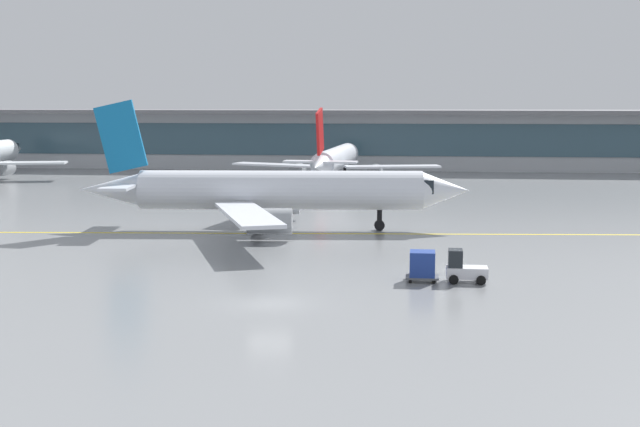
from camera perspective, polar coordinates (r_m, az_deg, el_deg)
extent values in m
plane|color=gray|center=(49.36, -3.37, -5.99)|extent=(400.00, 400.00, 0.00)
cube|color=yellow|center=(74.19, -2.81, -1.33)|extent=(109.72, 8.53, 0.01)
cube|color=#B2B7BC|center=(140.48, 2.59, 4.82)|extent=(202.12, 8.00, 9.00)
cube|color=#385666|center=(136.39, 2.50, 4.92)|extent=(194.04, 0.16, 5.04)
cube|color=slate|center=(138.82, 2.57, 6.76)|extent=(210.21, 11.00, 0.60)
cone|color=white|center=(145.39, -19.58, 4.05)|extent=(3.34, 4.13, 3.15)
cube|color=black|center=(143.04, -20.08, 4.14)|extent=(2.73, 3.11, 1.16)
cube|color=white|center=(127.47, -19.53, 3.18)|extent=(14.02, 6.18, 0.27)
cylinder|color=#999EA3|center=(130.12, -20.27, 2.82)|extent=(2.22, 3.61, 2.05)
cylinder|color=silver|center=(119.11, 1.09, 3.67)|extent=(4.90, 22.64, 3.12)
cone|color=silver|center=(132.03, 2.00, 4.07)|extent=(3.25, 3.97, 2.96)
cube|color=black|center=(129.54, 1.84, 4.17)|extent=(2.65, 2.99, 1.09)
cone|color=silver|center=(105.62, -0.10, 3.15)|extent=(3.04, 5.19, 2.65)
cube|color=silver|center=(118.92, -2.86, 3.24)|extent=(13.06, 7.27, 0.26)
cylinder|color=#999EA3|center=(119.78, -1.51, 2.87)|extent=(2.18, 3.45, 1.93)
cube|color=silver|center=(116.35, 4.83, 3.12)|extent=(13.17, 5.43, 0.26)
cylinder|color=#999EA3|center=(118.05, 3.65, 2.78)|extent=(2.18, 3.45, 1.93)
cube|color=red|center=(106.35, -0.01, 5.46)|extent=(0.66, 4.22, 5.87)
cube|color=silver|center=(107.36, -1.18, 3.47)|extent=(4.75, 2.56, 0.22)
cube|color=silver|center=(106.54, 1.24, 3.44)|extent=(4.75, 2.56, 0.22)
cylinder|color=black|center=(127.04, 1.65, 2.85)|extent=(0.40, 0.40, 1.65)
cylinder|color=black|center=(127.08, 1.65, 2.66)|extent=(0.57, 0.86, 0.83)
cylinder|color=black|center=(117.86, -0.07, 2.47)|extent=(0.40, 0.40, 1.65)
cylinder|color=black|center=(117.90, -0.07, 2.27)|extent=(0.57, 0.86, 0.83)
cylinder|color=black|center=(117.18, 1.96, 2.43)|extent=(0.40, 0.40, 1.65)
cylinder|color=black|center=(117.22, 1.96, 2.23)|extent=(0.57, 0.86, 0.83)
cylinder|color=silver|center=(75.68, -2.60, 1.56)|extent=(25.02, 5.28, 3.45)
cone|color=silver|center=(76.04, 8.36, 1.52)|extent=(4.37, 3.58, 3.28)
cube|color=black|center=(75.71, 6.29, 1.85)|extent=(3.30, 2.91, 1.21)
cone|color=silver|center=(78.22, -13.76, 1.55)|extent=(5.72, 3.33, 2.93)
cube|color=silver|center=(84.69, -3.55, 1.57)|extent=(6.08, 14.57, 0.28)
cylinder|color=#999EA3|center=(81.86, -2.65, 0.69)|extent=(3.80, 2.40, 2.13)
cube|color=silver|center=(67.25, -4.85, -0.05)|extent=(7.97, 14.45, 0.28)
cylinder|color=#999EA3|center=(70.04, -3.35, -0.52)|extent=(3.80, 2.40, 2.13)
cube|color=#1472B2|center=(77.59, -13.09, 4.98)|extent=(4.66, 0.71, 6.49)
cube|color=silver|center=(80.24, -12.26, 2.12)|extent=(2.80, 5.24, 0.24)
cube|color=silver|center=(75.35, -13.17, 1.73)|extent=(2.80, 5.24, 0.24)
cylinder|color=black|center=(75.90, 3.97, -0.44)|extent=(0.45, 0.45, 1.83)
cylinder|color=black|center=(75.96, 3.97, -0.78)|extent=(0.95, 0.62, 0.91)
cylinder|color=black|center=(78.48, -3.95, -0.17)|extent=(0.45, 0.45, 1.83)
cylinder|color=black|center=(78.54, -3.94, -0.50)|extent=(0.95, 0.62, 0.91)
cylinder|color=black|center=(73.88, -4.29, -0.67)|extent=(0.45, 0.45, 1.83)
cylinder|color=black|center=(73.95, -4.28, -1.02)|extent=(0.95, 0.62, 0.91)
cube|color=silver|center=(55.46, 9.73, -3.86)|extent=(2.63, 1.45, 0.70)
cube|color=#1E2328|center=(55.25, 8.97, -2.94)|extent=(0.92, 1.26, 1.10)
cylinder|color=black|center=(56.27, 10.55, -4.08)|extent=(0.60, 0.23, 0.60)
cylinder|color=black|center=(54.90, 10.64, -4.38)|extent=(0.60, 0.23, 0.60)
cylinder|color=black|center=(56.18, 8.82, -4.06)|extent=(0.60, 0.23, 0.60)
cylinder|color=black|center=(54.81, 8.87, -4.36)|extent=(0.60, 0.23, 0.60)
cube|color=#595B60|center=(55.46, 6.80, -4.19)|extent=(2.13, 1.64, 0.12)
cube|color=navy|center=(55.29, 6.81, -3.32)|extent=(1.63, 1.53, 1.60)
cylinder|color=black|center=(56.19, 7.56, -4.23)|extent=(0.22, 0.10, 0.22)
cylinder|color=black|center=(54.82, 7.58, -4.53)|extent=(0.22, 0.10, 0.22)
cylinder|color=black|center=(56.18, 6.03, -4.20)|extent=(0.22, 0.10, 0.22)
cylinder|color=black|center=(54.81, 6.01, -4.51)|extent=(0.22, 0.10, 0.22)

